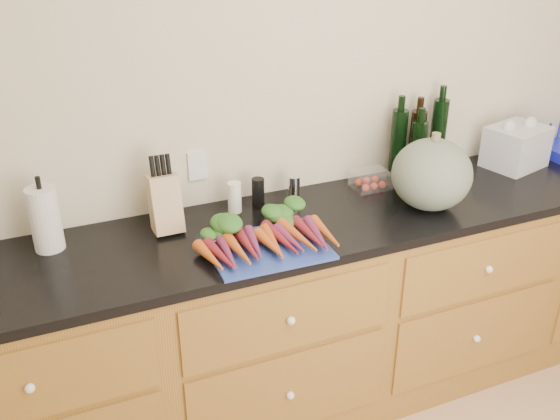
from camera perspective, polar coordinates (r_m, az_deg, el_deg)
name	(u,v)px	position (r m, az deg, el deg)	size (l,w,h in m)	color
wall_back	(327,104)	(2.75, 4.29, 9.64)	(4.10, 0.05, 2.60)	beige
cabinets	(353,306)	(2.87, 6.71, -8.72)	(3.60, 0.64, 0.90)	brown
countertop	(359,213)	(2.63, 7.21, -0.30)	(3.64, 0.62, 0.04)	black
cutting_board	(268,248)	(2.30, -1.14, -3.49)	(0.43, 0.33, 0.01)	#263F9E
carrots	(264,236)	(2.32, -1.50, -2.37)	(0.49, 0.33, 0.06)	#CA5717
squash	(432,174)	(2.63, 13.70, 3.18)	(0.33, 0.33, 0.30)	#536151
paper_towel	(45,219)	(2.41, -20.68, -0.79)	(0.11, 0.11, 0.24)	white
knife_block	(165,203)	(2.43, -10.48, 0.61)	(0.11, 0.11, 0.22)	tan
grinder_salt	(235,197)	(2.55, -4.17, 1.16)	(0.06, 0.06, 0.13)	white
grinder_pepper	(258,193)	(2.59, -2.02, 1.55)	(0.05, 0.05, 0.13)	black
canister_chrome	(294,189)	(2.65, 1.30, 1.97)	(0.05, 0.05, 0.11)	silver
tomato_box	(371,180)	(2.81, 8.30, 2.75)	(0.16, 0.13, 0.07)	white
bottles	(418,144)	(2.93, 12.50, 5.95)	(0.29, 0.15, 0.35)	black
grocery_bag	(516,147)	(3.19, 20.77, 5.43)	(0.27, 0.21, 0.20)	silver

